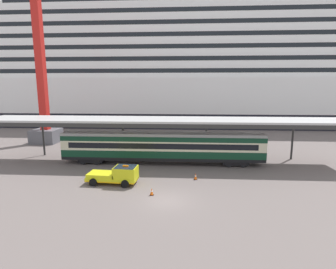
% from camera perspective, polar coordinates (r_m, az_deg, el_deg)
% --- Properties ---
extents(ground_plane, '(400.00, 400.00, 0.00)m').
position_cam_1_polar(ground_plane, '(24.47, -0.26, -13.87)').
color(ground_plane, '#685E5B').
extents(cruise_ship, '(141.26, 24.33, 41.71)m').
position_cam_1_polar(cruise_ship, '(75.05, 6.31, 13.08)').
color(cruise_ship, black).
rests_on(cruise_ship, ground).
extents(platform_canopy, '(47.26, 6.36, 5.86)m').
position_cam_1_polar(platform_canopy, '(34.82, -1.17, 2.99)').
color(platform_canopy, '#B8B8B8').
rests_on(platform_canopy, ground).
extents(train_carriage, '(25.93, 2.81, 4.11)m').
position_cam_1_polar(train_carriage, '(35.01, -1.20, -2.50)').
color(train_carriage, black).
rests_on(train_carriage, ground).
extents(service_truck, '(5.33, 2.55, 2.02)m').
position_cam_1_polar(service_truck, '(28.60, -10.75, -8.33)').
color(service_truck, yellow).
rests_on(service_truck, ground).
extents(traffic_cone_near, '(0.36, 0.36, 0.69)m').
position_cam_1_polar(traffic_cone_near, '(29.67, 5.87, -8.85)').
color(traffic_cone_near, black).
rests_on(traffic_cone_near, ground).
extents(traffic_cone_mid, '(0.36, 0.36, 0.70)m').
position_cam_1_polar(traffic_cone_mid, '(25.54, -3.48, -12.00)').
color(traffic_cone_mid, black).
rests_on(traffic_cone_mid, ground).
extents(dockside_crane, '(11.38, 4.40, 52.36)m').
position_cam_1_polar(dockside_crane, '(52.76, -25.20, 15.57)').
color(dockside_crane, '#595960').
rests_on(dockside_crane, ground).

